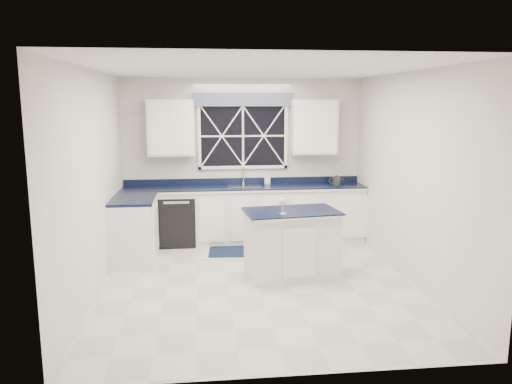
{
  "coord_description": "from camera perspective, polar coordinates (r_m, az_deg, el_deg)",
  "views": [
    {
      "loc": [
        -0.7,
        -6.11,
        2.31
      ],
      "look_at": [
        0.02,
        0.4,
        1.12
      ],
      "focal_mm": 35.0,
      "sensor_mm": 36.0,
      "label": 1
    }
  ],
  "objects": [
    {
      "name": "faucet",
      "position": [
        8.37,
        -1.44,
        1.94
      ],
      "size": [
        0.05,
        0.2,
        0.3
      ],
      "color": "#ACACAE",
      "rests_on": "countertop"
    },
    {
      "name": "window",
      "position": [
        8.36,
        -1.5,
        6.96
      ],
      "size": [
        1.65,
        0.09,
        1.26
      ],
      "color": "black",
      "rests_on": "ground"
    },
    {
      "name": "ground",
      "position": [
        6.57,
        0.22,
        -10.33
      ],
      "size": [
        4.5,
        4.5,
        0.0
      ],
      "primitive_type": "plane",
      "color": "beige",
      "rests_on": "ground"
    },
    {
      "name": "upper_cabinets",
      "position": [
        8.23,
        -1.43,
        7.4
      ],
      "size": [
        3.1,
        0.34,
        0.9
      ],
      "color": "silver",
      "rests_on": "ground"
    },
    {
      "name": "rug",
      "position": [
        7.84,
        -1.13,
        -6.81
      ],
      "size": [
        1.35,
        0.88,
        0.02
      ],
      "rotation": [
        0.0,
        0.0,
        -0.07
      ],
      "color": "#BBBCB7",
      "rests_on": "ground"
    },
    {
      "name": "island",
      "position": [
        6.69,
        4.06,
        -5.89
      ],
      "size": [
        1.29,
        0.87,
        0.9
      ],
      "rotation": [
        0.0,
        0.0,
        0.12
      ],
      "color": "silver",
      "rests_on": "ground"
    },
    {
      "name": "soap_bottle",
      "position": [
        8.44,
        1.29,
        1.57
      ],
      "size": [
        0.1,
        0.1,
        0.19
      ],
      "primitive_type": "imported",
      "rotation": [
        0.0,
        0.0,
        0.18
      ],
      "color": "silver",
      "rests_on": "countertop"
    },
    {
      "name": "base_cabinets",
      "position": [
        8.12,
        -3.54,
        -3.0
      ],
      "size": [
        3.99,
        1.6,
        0.9
      ],
      "color": "silver",
      "rests_on": "ground"
    },
    {
      "name": "wine_glass",
      "position": [
        6.34,
        3.08,
        -1.09
      ],
      "size": [
        0.1,
        0.1,
        0.23
      ],
      "color": "silver",
      "rests_on": "island"
    },
    {
      "name": "kettle",
      "position": [
        8.45,
        9.18,
        1.34
      ],
      "size": [
        0.25,
        0.16,
        0.17
      ],
      "rotation": [
        0.0,
        0.0,
        -0.1
      ],
      "color": "#2F2F31",
      "rests_on": "countertop"
    },
    {
      "name": "countertop",
      "position": [
        8.21,
        -1.32,
        0.51
      ],
      "size": [
        3.98,
        0.64,
        0.04
      ],
      "primitive_type": "cube",
      "color": "black",
      "rests_on": "base_cabinets"
    },
    {
      "name": "dishwasher",
      "position": [
        8.29,
        -8.92,
        -3.12
      ],
      "size": [
        0.6,
        0.58,
        0.82
      ],
      "primitive_type": "cube",
      "color": "black",
      "rests_on": "ground"
    },
    {
      "name": "back_wall",
      "position": [
        8.44,
        -1.51,
        3.73
      ],
      "size": [
        4.0,
        0.1,
        2.7
      ],
      "primitive_type": "cube",
      "color": "silver",
      "rests_on": "ground"
    }
  ]
}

